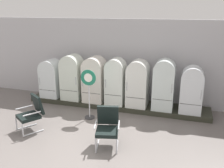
% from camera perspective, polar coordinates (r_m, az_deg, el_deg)
% --- Properties ---
extents(ground, '(12.00, 10.00, 0.05)m').
position_cam_1_polar(ground, '(6.28, -7.10, -15.27)').
color(ground, slate).
extents(back_wall, '(11.76, 0.12, 2.97)m').
position_cam_1_polar(back_wall, '(8.95, 2.16, 5.30)').
color(back_wall, '#BDBCC1').
rests_on(back_wall, ground).
extents(display_plinth, '(6.30, 0.95, 0.16)m').
position_cam_1_polar(display_plinth, '(8.77, 0.97, -4.63)').
color(display_plinth, '#2E2F24').
rests_on(display_plinth, ground).
extents(refrigerator_0, '(0.70, 0.66, 1.38)m').
position_cam_1_polar(refrigerator_0, '(9.37, -13.77, 1.47)').
color(refrigerator_0, white).
rests_on(refrigerator_0, display_plinth).
extents(refrigerator_1, '(0.71, 0.66, 1.61)m').
position_cam_1_polar(refrigerator_1, '(8.93, -9.13, 1.84)').
color(refrigerator_1, silver).
rests_on(refrigerator_1, display_plinth).
extents(refrigerator_2, '(0.72, 0.73, 1.58)m').
position_cam_1_polar(refrigerator_2, '(8.64, -4.04, 1.38)').
color(refrigerator_2, silver).
rests_on(refrigerator_2, display_plinth).
extents(refrigerator_3, '(0.62, 0.62, 1.58)m').
position_cam_1_polar(refrigerator_3, '(8.35, 0.82, 0.90)').
color(refrigerator_3, white).
rests_on(refrigerator_3, display_plinth).
extents(refrigerator_4, '(0.68, 0.69, 1.56)m').
position_cam_1_polar(refrigerator_4, '(8.21, 5.90, 0.43)').
color(refrigerator_4, white).
rests_on(refrigerator_4, display_plinth).
extents(refrigerator_5, '(0.66, 0.63, 1.64)m').
position_cam_1_polar(refrigerator_5, '(8.06, 11.79, 0.17)').
color(refrigerator_5, silver).
rests_on(refrigerator_5, display_plinth).
extents(refrigerator_6, '(0.67, 0.64, 1.47)m').
position_cam_1_polar(refrigerator_6, '(8.06, 17.79, -1.00)').
color(refrigerator_6, silver).
rests_on(refrigerator_6, display_plinth).
extents(armchair_left, '(0.82, 0.86, 1.00)m').
position_cam_1_polar(armchair_left, '(7.34, -17.87, -6.14)').
color(armchair_left, silver).
rests_on(armchair_left, ground).
extents(armchair_right, '(0.70, 0.78, 1.00)m').
position_cam_1_polar(armchair_right, '(6.23, -1.05, -9.51)').
color(armchair_right, silver).
rests_on(armchair_right, ground).
extents(sign_stand, '(0.48, 0.32, 1.56)m').
position_cam_1_polar(sign_stand, '(7.64, -5.31, -2.31)').
color(sign_stand, '#2D2D30').
rests_on(sign_stand, ground).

